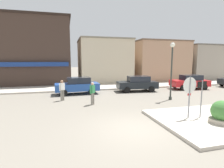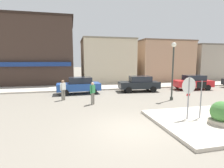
# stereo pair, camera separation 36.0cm
# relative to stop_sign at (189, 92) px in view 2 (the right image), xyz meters

# --- Properties ---
(ground_plane) EXTENTS (160.00, 160.00, 0.00)m
(ground_plane) POSITION_rel_stop_sign_xyz_m (-3.09, -0.38, -1.52)
(ground_plane) COLOR gray
(sidewalk_corner) EXTENTS (6.40, 4.80, 0.15)m
(sidewalk_corner) POSITION_rel_stop_sign_xyz_m (1.48, -0.44, -1.44)
(sidewalk_corner) COLOR beige
(sidewalk_corner) RESTS_ON ground
(kerb_far) EXTENTS (80.00, 4.00, 0.15)m
(kerb_far) POSITION_rel_stop_sign_xyz_m (-3.09, 12.32, -1.44)
(kerb_far) COLOR beige
(kerb_far) RESTS_ON ground
(stop_sign) EXTENTS (0.82, 0.08, 2.30)m
(stop_sign) POSITION_rel_stop_sign_xyz_m (0.00, 0.00, 0.00)
(stop_sign) COLOR gray
(stop_sign) RESTS_ON ground
(one_way_sign) EXTENTS (0.60, 0.07, 2.10)m
(one_way_sign) POSITION_rel_stop_sign_xyz_m (0.71, -0.05, -0.19)
(one_way_sign) COLOR gray
(one_way_sign) RESTS_ON ground
(planter) EXTENTS (1.10, 1.10, 1.23)m
(planter) POSITION_rel_stop_sign_xyz_m (1.08, -1.00, -0.96)
(planter) COLOR #ADA38E
(planter) RESTS_ON ground
(lamp_post) EXTENTS (0.36, 0.36, 4.54)m
(lamp_post) POSITION_rel_stop_sign_xyz_m (1.95, 4.59, 1.44)
(lamp_post) COLOR #333833
(lamp_post) RESTS_ON ground
(parked_car_nearest) EXTENTS (4.08, 2.02, 1.56)m
(parked_car_nearest) POSITION_rel_stop_sign_xyz_m (-5.06, 9.01, -0.71)
(parked_car_nearest) COLOR #234C9E
(parked_car_nearest) RESTS_ON ground
(parked_car_second) EXTENTS (4.13, 2.14, 1.56)m
(parked_car_second) POSITION_rel_stop_sign_xyz_m (0.93, 8.91, -0.71)
(parked_car_second) COLOR black
(parked_car_second) RESTS_ON ground
(parked_car_third) EXTENTS (4.17, 2.22, 1.56)m
(parked_car_third) POSITION_rel_stop_sign_xyz_m (7.05, 8.74, -0.71)
(parked_car_third) COLOR red
(parked_car_third) RESTS_ON ground
(pedestrian_crossing_near) EXTENTS (0.46, 0.45, 1.61)m
(pedestrian_crossing_near) POSITION_rel_stop_sign_xyz_m (-6.40, 6.43, -0.65)
(pedestrian_crossing_near) COLOR gray
(pedestrian_crossing_near) RESTS_ON ground
(pedestrian_crossing_far) EXTENTS (0.43, 0.47, 1.61)m
(pedestrian_crossing_far) POSITION_rel_stop_sign_xyz_m (-4.31, 4.59, -0.65)
(pedestrian_crossing_far) COLOR gray
(pedestrian_crossing_far) RESTS_ON ground
(building_corner_shop) EXTENTS (11.14, 8.37, 8.53)m
(building_corner_shop) POSITION_rel_stop_sign_xyz_m (-10.87, 18.26, 2.75)
(building_corner_shop) COLOR #3D2D26
(building_corner_shop) RESTS_ON ground
(building_storefront_left_near) EXTENTS (7.11, 7.12, 6.07)m
(building_storefront_left_near) POSITION_rel_stop_sign_xyz_m (-0.69, 17.79, 1.52)
(building_storefront_left_near) COLOR beige
(building_storefront_left_near) RESTS_ON ground
(building_storefront_left_mid) EXTENTS (8.13, 7.01, 6.05)m
(building_storefront_left_mid) POSITION_rel_stop_sign_xyz_m (7.94, 17.85, 1.51)
(building_storefront_left_mid) COLOR tan
(building_storefront_left_mid) RESTS_ON ground
(building_storefront_right_near) EXTENTS (7.47, 6.56, 5.61)m
(building_storefront_right_near) POSITION_rel_stop_sign_xyz_m (16.32, 17.57, 1.29)
(building_storefront_right_near) COLOR #9E9384
(building_storefront_right_near) RESTS_ON ground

